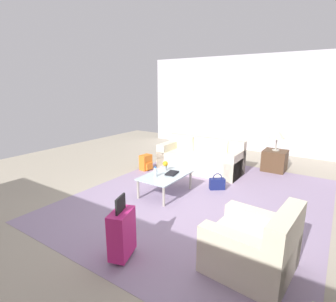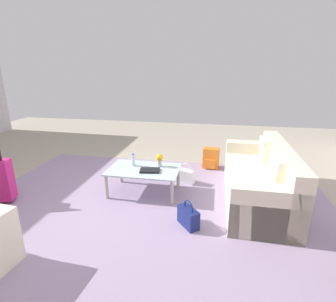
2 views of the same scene
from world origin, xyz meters
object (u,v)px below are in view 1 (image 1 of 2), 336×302
object	(u,v)px
couch	(201,159)
armchair	(256,249)
table_lamp	(277,135)
flower_vase	(165,165)
backpack_orange	(146,163)
water_bottle	(155,172)
coffee_table	(165,177)
handbag_white	(162,175)
side_table	(275,160)
handbag_navy	(217,184)
coffee_table_book	(172,173)
suitcase_magenta	(122,233)

from	to	relation	value
couch	armchair	xyz separation A→B (m)	(3.09, 2.27, -0.01)
couch	table_lamp	bearing A→B (deg)	122.37
flower_vase	backpack_orange	distance (m)	1.42
water_bottle	table_lamp	size ratio (longest dim) A/B	0.38
coffee_table	handbag_white	xyz separation A→B (m)	(-0.59, -0.49, -0.23)
side_table	water_bottle	bearing A→B (deg)	-28.07
handbag_navy	backpack_orange	size ratio (longest dim) A/B	0.89
couch	water_bottle	xyz separation A→B (m)	(1.99, -0.00, 0.20)
handbag_white	backpack_orange	xyz separation A→B (m)	(-0.41, -0.80, 0.06)
coffee_table_book	suitcase_magenta	xyz separation A→B (m)	(2.12, 0.62, -0.06)
coffee_table_book	table_lamp	bearing A→B (deg)	142.96
water_bottle	coffee_table_book	size ratio (longest dim) A/B	0.68
coffee_table_book	side_table	size ratio (longest dim) A/B	0.53
table_lamp	armchair	bearing A→B (deg)	9.25
suitcase_magenta	coffee_table_book	bearing A→B (deg)	-163.70
handbag_navy	water_bottle	bearing A→B (deg)	-41.80
suitcase_magenta	backpack_orange	distance (m)	3.60
table_lamp	handbag_white	size ratio (longest dim) A/B	1.49
coffee_table	suitcase_magenta	distance (m)	2.12
couch	coffee_table	size ratio (longest dim) A/B	1.92
water_bottle	coffee_table_book	bearing A→B (deg)	150.64
suitcase_magenta	handbag_white	distance (m)	2.86
coffee_table	table_lamp	size ratio (longest dim) A/B	2.05
couch	flower_vase	world-z (taller)	couch
handbag_navy	handbag_white	size ratio (longest dim) A/B	1.00
armchair	table_lamp	bearing A→B (deg)	-170.75
flower_vase	handbag_navy	xyz separation A→B (m)	(-0.57, 0.94, -0.40)
handbag_navy	coffee_table	bearing A→B (deg)	-44.82
side_table	suitcase_magenta	distance (m)	4.87
handbag_white	handbag_navy	bearing A→B (deg)	99.01
couch	side_table	xyz separation A→B (m)	(-1.01, 1.60, -0.04)
armchair	flower_vase	bearing A→B (deg)	-123.34
water_bottle	side_table	xyz separation A→B (m)	(-3.00, 1.60, -0.23)
armchair	water_bottle	xyz separation A→B (m)	(-1.11, -2.27, 0.20)
side_table	table_lamp	distance (m)	0.68
armchair	handbag_white	bearing A→B (deg)	-125.48
coffee_table	handbag_navy	bearing A→B (deg)	135.18
backpack_orange	armchair	bearing A→B (deg)	56.32
handbag_navy	flower_vase	bearing A→B (deg)	-58.61
table_lamp	backpack_orange	xyz separation A→B (m)	(1.80, -2.79, -0.75)
water_bottle	side_table	bearing A→B (deg)	151.93
side_table	table_lamp	size ratio (longest dim) A/B	1.05
coffee_table	water_bottle	distance (m)	0.26
handbag_white	suitcase_magenta	bearing A→B (deg)	24.68
couch	coffee_table_book	distance (m)	1.68
side_table	backpack_orange	world-z (taller)	side_table
backpack_orange	handbag_white	bearing A→B (deg)	62.87
table_lamp	handbag_navy	bearing A→B (deg)	-19.55
couch	water_bottle	world-z (taller)	couch
water_bottle	coffee_table_book	world-z (taller)	water_bottle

